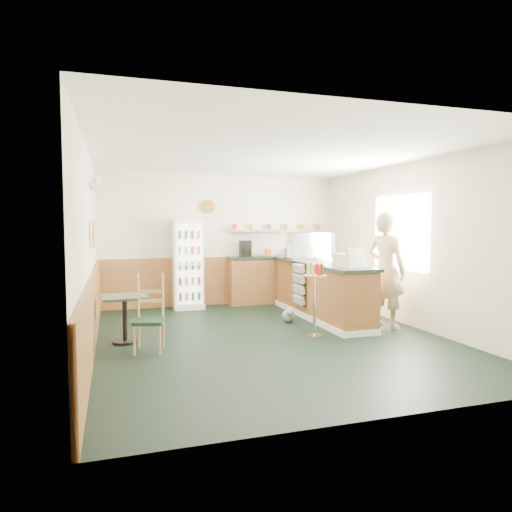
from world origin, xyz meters
name	(u,v)px	position (x,y,z in m)	size (l,w,h in m)	color
ground	(269,337)	(0.00, 0.00, 0.00)	(6.00, 6.00, 0.00)	black
room_envelope	(241,234)	(-0.23, 0.73, 1.52)	(5.04, 6.02, 2.72)	white
service_counter	(320,292)	(1.35, 1.07, 0.46)	(0.68, 3.01, 1.01)	brown
back_counter	(278,277)	(1.19, 2.80, 0.55)	(2.24, 0.42, 1.69)	brown
drinks_fridge	(188,264)	(-0.77, 2.74, 0.89)	(0.59, 0.52, 1.79)	white
display_case	(309,247)	(1.35, 1.57, 1.26)	(0.89, 0.46, 0.50)	silver
cash_register	(349,260)	(1.35, 0.03, 1.12)	(0.37, 0.39, 0.22)	beige
shopkeeper	(386,270)	(2.05, 0.07, 0.94)	(0.63, 0.45, 1.88)	tan
condiment_stand	(315,288)	(0.68, -0.15, 0.73)	(0.35, 0.35, 1.09)	silver
newspaper_rack	(299,285)	(0.99, 1.21, 0.60)	(0.09, 0.47, 0.74)	black
cafe_table	(125,310)	(-2.05, 0.31, 0.48)	(0.65, 0.65, 0.68)	black
cafe_chair	(148,311)	(-1.76, -0.17, 0.53)	(0.46, 0.46, 1.02)	black
dog_doorstop	(288,315)	(0.66, 0.87, 0.12)	(0.21, 0.28, 0.26)	#999994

